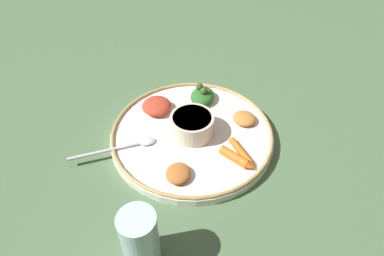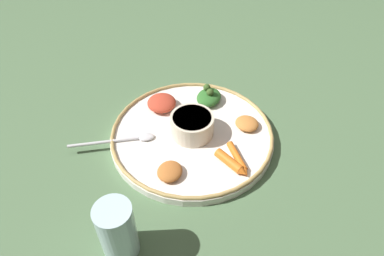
{
  "view_description": "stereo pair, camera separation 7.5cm",
  "coord_description": "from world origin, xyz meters",
  "px_view_note": "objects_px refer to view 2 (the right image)",
  "views": [
    {
      "loc": [
        0.46,
        0.28,
        0.56
      ],
      "look_at": [
        0.0,
        0.0,
        0.03
      ],
      "focal_mm": 32.46,
      "sensor_mm": 36.0,
      "label": 1
    },
    {
      "loc": [
        0.42,
        0.34,
        0.56
      ],
      "look_at": [
        0.0,
        0.0,
        0.03
      ],
      "focal_mm": 32.46,
      "sensor_mm": 36.0,
      "label": 2
    }
  ],
  "objects_px": {
    "carrot_near_spoon": "(231,163)",
    "carrot_outer": "(238,159)",
    "center_bowl": "(192,125)",
    "greens_pile": "(209,97)",
    "drinking_glass": "(118,233)",
    "spoon": "(125,139)"
  },
  "relations": [
    {
      "from": "carrot_near_spoon",
      "to": "carrot_outer",
      "type": "height_order",
      "value": "carrot_near_spoon"
    },
    {
      "from": "center_bowl",
      "to": "greens_pile",
      "type": "relative_size",
      "value": 1.19
    },
    {
      "from": "greens_pile",
      "to": "carrot_outer",
      "type": "height_order",
      "value": "greens_pile"
    },
    {
      "from": "greens_pile",
      "to": "carrot_outer",
      "type": "distance_m",
      "value": 0.2
    },
    {
      "from": "greens_pile",
      "to": "carrot_near_spoon",
      "type": "bearing_deg",
      "value": 49.73
    },
    {
      "from": "carrot_near_spoon",
      "to": "center_bowl",
      "type": "bearing_deg",
      "value": -101.1
    },
    {
      "from": "greens_pile",
      "to": "carrot_near_spoon",
      "type": "relative_size",
      "value": 0.98
    },
    {
      "from": "carrot_outer",
      "to": "center_bowl",
      "type": "bearing_deg",
      "value": -92.02
    },
    {
      "from": "carrot_near_spoon",
      "to": "greens_pile",
      "type": "bearing_deg",
      "value": -130.27
    },
    {
      "from": "center_bowl",
      "to": "greens_pile",
      "type": "distance_m",
      "value": 0.12
    },
    {
      "from": "spoon",
      "to": "carrot_near_spoon",
      "type": "distance_m",
      "value": 0.23
    },
    {
      "from": "drinking_glass",
      "to": "center_bowl",
      "type": "bearing_deg",
      "value": -165.17
    },
    {
      "from": "center_bowl",
      "to": "greens_pile",
      "type": "xyz_separation_m",
      "value": [
        -0.11,
        -0.04,
        -0.01
      ]
    },
    {
      "from": "carrot_near_spoon",
      "to": "carrot_outer",
      "type": "xyz_separation_m",
      "value": [
        -0.02,
        0.0,
        -0.0
      ]
    },
    {
      "from": "center_bowl",
      "to": "carrot_near_spoon",
      "type": "bearing_deg",
      "value": 78.9
    },
    {
      "from": "carrot_outer",
      "to": "drinking_glass",
      "type": "xyz_separation_m",
      "value": [
        0.27,
        -0.05,
        0.03
      ]
    },
    {
      "from": "center_bowl",
      "to": "carrot_outer",
      "type": "relative_size",
      "value": 1.13
    },
    {
      "from": "drinking_glass",
      "to": "spoon",
      "type": "bearing_deg",
      "value": -134.5
    },
    {
      "from": "center_bowl",
      "to": "drinking_glass",
      "type": "xyz_separation_m",
      "value": [
        0.28,
        0.07,
        0.01
      ]
    },
    {
      "from": "center_bowl",
      "to": "carrot_outer",
      "type": "distance_m",
      "value": 0.12
    },
    {
      "from": "greens_pile",
      "to": "carrot_near_spoon",
      "type": "xyz_separation_m",
      "value": [
        0.13,
        0.16,
        -0.01
      ]
    },
    {
      "from": "spoon",
      "to": "carrot_outer",
      "type": "height_order",
      "value": "carrot_outer"
    }
  ]
}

